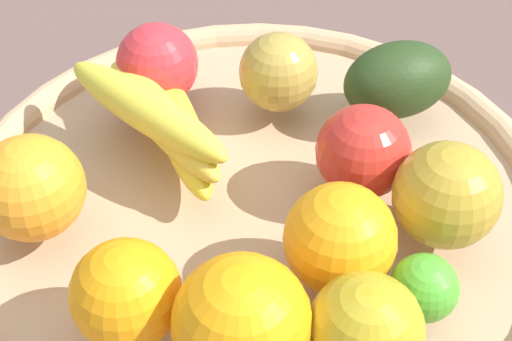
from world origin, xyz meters
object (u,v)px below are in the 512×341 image
(lime_0, at_px, (427,285))
(apple_1, at_px, (363,152))
(orange_0, at_px, (242,323))
(orange_3, at_px, (126,294))
(apple_0, at_px, (366,330))
(apple_2, at_px, (157,64))
(orange_1, at_px, (31,188))
(apple_3, at_px, (447,195))
(apple_4, at_px, (278,72))
(banana_bunch, at_px, (162,118))
(orange_2, at_px, (340,239))
(avocado, at_px, (398,80))

(lime_0, bearing_deg, apple_1, 151.31)
(orange_0, distance_m, orange_3, 0.08)
(lime_0, height_order, apple_0, apple_0)
(apple_2, xyz_separation_m, apple_0, (0.29, -0.08, 0.00))
(apple_0, bearing_deg, orange_3, -144.50)
(orange_0, xyz_separation_m, orange_1, (-0.19, -0.03, -0.00))
(apple_3, relative_size, apple_4, 1.14)
(banana_bunch, xyz_separation_m, orange_3, (0.12, -0.12, 0.00))
(orange_2, bearing_deg, apple_4, 146.73)
(banana_bunch, xyz_separation_m, apple_0, (0.24, -0.04, 0.00))
(banana_bunch, distance_m, apple_1, 0.16)
(apple_3, bearing_deg, avocado, 141.79)
(orange_1, bearing_deg, apple_4, 84.57)
(apple_1, height_order, orange_3, same)
(apple_2, height_order, apple_1, apple_1)
(orange_0, distance_m, orange_2, 0.09)
(apple_3, distance_m, orange_3, 0.23)
(orange_0, bearing_deg, lime_0, 65.53)
(apple_4, xyz_separation_m, orange_2, (0.16, -0.10, 0.00))
(avocado, bearing_deg, lime_0, -46.15)
(apple_3, xyz_separation_m, apple_1, (-0.07, -0.01, -0.00))
(apple_3, bearing_deg, lime_0, -62.40)
(apple_3, distance_m, orange_0, 0.18)
(orange_0, bearing_deg, apple_0, 45.37)
(avocado, bearing_deg, apple_1, -66.81)
(apple_0, bearing_deg, orange_2, 143.94)
(banana_bunch, relative_size, avocado, 1.85)
(apple_2, xyz_separation_m, orange_2, (0.24, -0.04, 0.00))
(orange_2, bearing_deg, orange_1, -146.57)
(avocado, height_order, orange_3, orange_3)
(lime_0, xyz_separation_m, orange_1, (-0.24, -0.14, 0.02))
(orange_3, relative_size, apple_0, 1.00)
(banana_bunch, relative_size, orange_0, 2.08)
(lime_0, bearing_deg, orange_2, -159.21)
(apple_3, xyz_separation_m, avocado, (-0.11, 0.09, -0.01))
(banana_bunch, bearing_deg, lime_0, 5.55)
(orange_2, bearing_deg, apple_3, 73.13)
(apple_1, bearing_deg, orange_1, -124.51)
(orange_3, bearing_deg, avocado, 94.08)
(banana_bunch, relative_size, lime_0, 3.85)
(banana_bunch, distance_m, orange_1, 0.12)
(apple_0, bearing_deg, lime_0, 89.22)
(apple_0, bearing_deg, apple_4, 145.99)
(apple_1, distance_m, apple_0, 0.16)
(lime_0, height_order, orange_3, orange_3)
(apple_0, bearing_deg, apple_1, 130.58)
(avocado, bearing_deg, banana_bunch, -119.79)
(orange_0, bearing_deg, orange_2, 93.05)
(apple_4, bearing_deg, orange_1, -95.43)
(apple_3, height_order, orange_2, same)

